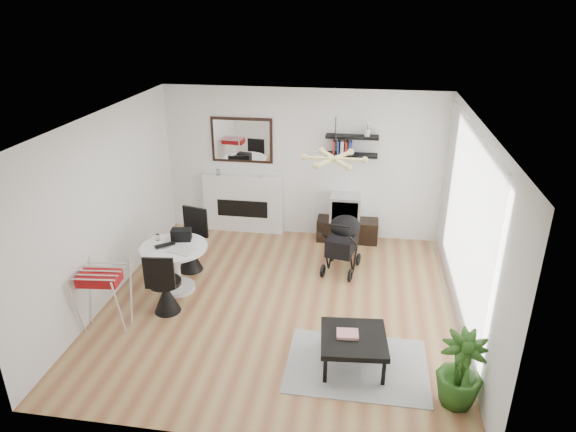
% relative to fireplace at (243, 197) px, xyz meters
% --- Properties ---
extents(floor, '(5.00, 5.00, 0.00)m').
position_rel_fireplace_xyz_m(floor, '(1.10, -2.42, -0.69)').
color(floor, '#945B39').
rests_on(floor, ground).
extents(ceiling, '(5.00, 5.00, 0.00)m').
position_rel_fireplace_xyz_m(ceiling, '(1.10, -2.42, 2.01)').
color(ceiling, white).
rests_on(ceiling, wall_back).
extents(wall_back, '(5.00, 0.00, 5.00)m').
position_rel_fireplace_xyz_m(wall_back, '(1.10, 0.08, 0.66)').
color(wall_back, white).
rests_on(wall_back, floor).
extents(wall_left, '(0.00, 5.00, 5.00)m').
position_rel_fireplace_xyz_m(wall_left, '(-1.40, -2.42, 0.66)').
color(wall_left, white).
rests_on(wall_left, floor).
extents(wall_right, '(0.00, 5.00, 5.00)m').
position_rel_fireplace_xyz_m(wall_right, '(3.60, -2.42, 0.66)').
color(wall_right, white).
rests_on(wall_right, floor).
extents(sheer_curtain, '(0.04, 3.60, 2.60)m').
position_rel_fireplace_xyz_m(sheer_curtain, '(3.50, -2.22, 0.66)').
color(sheer_curtain, white).
rests_on(sheer_curtain, wall_right).
extents(fireplace, '(1.50, 0.17, 2.16)m').
position_rel_fireplace_xyz_m(fireplace, '(0.00, 0.00, 0.00)').
color(fireplace, white).
rests_on(fireplace, floor).
extents(shelf_lower, '(0.90, 0.25, 0.04)m').
position_rel_fireplace_xyz_m(shelf_lower, '(1.96, -0.05, 0.91)').
color(shelf_lower, black).
rests_on(shelf_lower, wall_back).
extents(shelf_upper, '(0.90, 0.25, 0.04)m').
position_rel_fireplace_xyz_m(shelf_upper, '(1.96, -0.05, 1.23)').
color(shelf_upper, black).
rests_on(shelf_upper, wall_back).
extents(pendant_lamp, '(0.90, 0.90, 0.10)m').
position_rel_fireplace_xyz_m(pendant_lamp, '(1.80, -2.12, 1.46)').
color(pendant_lamp, tan).
rests_on(pendant_lamp, ceiling).
extents(tv_console, '(1.09, 0.38, 0.41)m').
position_rel_fireplace_xyz_m(tv_console, '(1.96, -0.12, -0.48)').
color(tv_console, black).
rests_on(tv_console, floor).
extents(crt_tv, '(0.54, 0.47, 0.47)m').
position_rel_fireplace_xyz_m(crt_tv, '(1.91, -0.13, -0.04)').
color(crt_tv, silver).
rests_on(crt_tv, tv_console).
extents(dining_table, '(1.00, 1.00, 0.73)m').
position_rel_fireplace_xyz_m(dining_table, '(-0.51, -2.24, -0.20)').
color(dining_table, white).
rests_on(dining_table, floor).
extents(laptop, '(0.36, 0.34, 0.02)m').
position_rel_fireplace_xyz_m(laptop, '(-0.62, -2.28, 0.06)').
color(laptop, black).
rests_on(laptop, dining_table).
extents(black_bag, '(0.32, 0.23, 0.18)m').
position_rel_fireplace_xyz_m(black_bag, '(-0.47, -2.01, 0.13)').
color(black_bag, black).
rests_on(black_bag, dining_table).
extents(newspaper, '(0.42, 0.38, 0.01)m').
position_rel_fireplace_xyz_m(newspaper, '(-0.33, -2.34, 0.05)').
color(newspaper, white).
rests_on(newspaper, dining_table).
extents(drinking_glass, '(0.06, 0.06, 0.10)m').
position_rel_fireplace_xyz_m(drinking_glass, '(-0.82, -2.07, 0.09)').
color(drinking_glass, white).
rests_on(drinking_glass, dining_table).
extents(chair_far, '(0.52, 0.54, 1.02)m').
position_rel_fireplace_xyz_m(chair_far, '(-0.50, -1.60, -0.36)').
color(chair_far, black).
rests_on(chair_far, floor).
extents(chair_near, '(0.46, 0.48, 0.96)m').
position_rel_fireplace_xyz_m(chair_near, '(-0.44, -2.85, -0.38)').
color(chair_near, black).
rests_on(chair_near, floor).
extents(drying_rack, '(0.65, 0.61, 0.90)m').
position_rel_fireplace_xyz_m(drying_rack, '(-1.08, -3.34, -0.21)').
color(drying_rack, white).
rests_on(drying_rack, floor).
extents(stroller, '(0.64, 0.87, 1.00)m').
position_rel_fireplace_xyz_m(stroller, '(1.93, -1.21, -0.26)').
color(stroller, black).
rests_on(stroller, floor).
extents(rug, '(1.70, 1.23, 0.01)m').
position_rel_fireplace_xyz_m(rug, '(2.26, -3.60, -0.68)').
color(rug, '#A4A4A4').
rests_on(rug, floor).
extents(coffee_table, '(0.84, 0.84, 0.40)m').
position_rel_fireplace_xyz_m(coffee_table, '(2.20, -3.58, -0.32)').
color(coffee_table, black).
rests_on(coffee_table, rug).
extents(magazines, '(0.27, 0.22, 0.04)m').
position_rel_fireplace_xyz_m(magazines, '(2.12, -3.57, -0.26)').
color(magazines, '#BF2F33').
rests_on(magazines, coffee_table).
extents(potted_plant, '(0.55, 0.55, 0.89)m').
position_rel_fireplace_xyz_m(potted_plant, '(3.35, -4.04, -0.24)').
color(potted_plant, '#244F16').
rests_on(potted_plant, floor).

